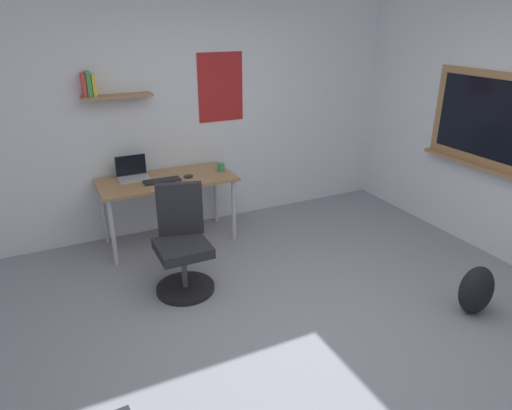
# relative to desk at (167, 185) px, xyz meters

# --- Properties ---
(ground_plane) EXTENTS (5.20, 5.20, 0.00)m
(ground_plane) POSITION_rel_desk_xyz_m (0.48, -2.04, -0.65)
(ground_plane) COLOR gray
(ground_plane) RESTS_ON ground
(wall_back) EXTENTS (5.00, 0.30, 2.60)m
(wall_back) POSITION_rel_desk_xyz_m (0.48, 0.41, 0.65)
(wall_back) COLOR silver
(wall_back) RESTS_ON ground
(desk) EXTENTS (1.39, 0.66, 0.72)m
(desk) POSITION_rel_desk_xyz_m (0.00, 0.00, 0.00)
(desk) COLOR #997047
(desk) RESTS_ON ground
(office_chair) EXTENTS (0.52, 0.54, 0.95)m
(office_chair) POSITION_rel_desk_xyz_m (-0.14, -0.95, -0.24)
(office_chair) COLOR black
(office_chair) RESTS_ON ground
(laptop) EXTENTS (0.31, 0.21, 0.23)m
(laptop) POSITION_rel_desk_xyz_m (-0.31, 0.15, 0.13)
(laptop) COLOR #ADAFB5
(laptop) RESTS_ON desk
(keyboard) EXTENTS (0.37, 0.13, 0.02)m
(keyboard) POSITION_rel_desk_xyz_m (-0.07, -0.08, 0.08)
(keyboard) COLOR black
(keyboard) RESTS_ON desk
(computer_mouse) EXTENTS (0.10, 0.06, 0.03)m
(computer_mouse) POSITION_rel_desk_xyz_m (0.21, -0.08, 0.09)
(computer_mouse) COLOR #262628
(computer_mouse) RESTS_ON desk
(coffee_mug) EXTENTS (0.08, 0.08, 0.09)m
(coffee_mug) POSITION_rel_desk_xyz_m (0.59, -0.03, 0.12)
(coffee_mug) COLOR #338C4C
(coffee_mug) RESTS_ON desk
(backpack) EXTENTS (0.32, 0.22, 0.43)m
(backpack) POSITION_rel_desk_xyz_m (1.89, -2.36, -0.44)
(backpack) COLOR black
(backpack) RESTS_ON ground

